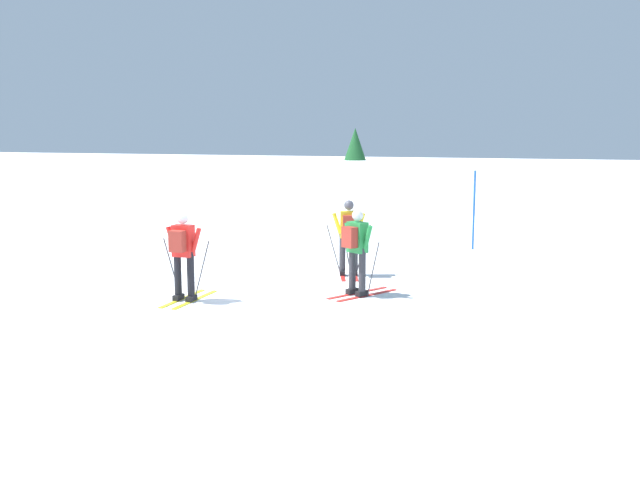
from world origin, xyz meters
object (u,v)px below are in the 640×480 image
trail_marker_pole (474,210)px  skier_green (357,248)px  skier_yellow (349,234)px  skier_red (183,252)px  conifer_far_left (355,161)px

trail_marker_pole → skier_green: bearing=-98.4°
skier_yellow → skier_green: (0.85, -1.77, -0.00)m
skier_yellow → trail_marker_pole: (1.83, 4.83, 0.14)m
skier_red → trail_marker_pole: (3.82, 8.36, 0.14)m
trail_marker_pole → conifer_far_left: size_ratio=0.62×
skier_green → skier_yellow: bearing=115.7°
trail_marker_pole → conifer_far_left: bearing=125.6°
skier_green → trail_marker_pole: 6.68m
skier_yellow → conifer_far_left: 16.31m
skier_red → skier_green: (2.84, 1.76, -0.00)m
skier_red → trail_marker_pole: 9.19m
skier_green → trail_marker_pole: trail_marker_pole is taller
skier_yellow → skier_green: same height
skier_green → conifer_far_left: bearing=110.9°
skier_yellow → conifer_far_left: bearing=110.3°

